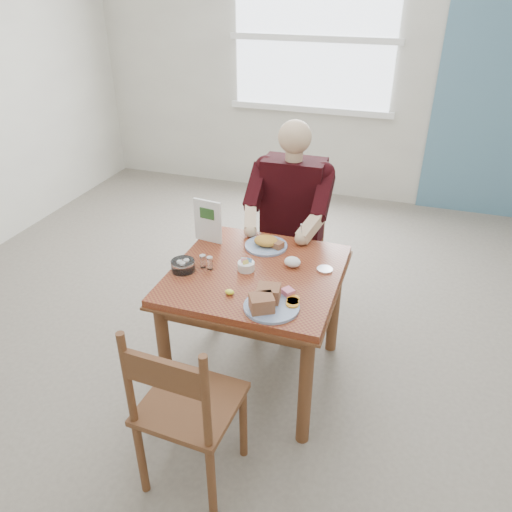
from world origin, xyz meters
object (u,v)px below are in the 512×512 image
(table, at_px, (256,288))
(chair_near, at_px, (186,409))
(near_plate, at_px, (269,301))
(far_plate, at_px, (267,243))
(chair_far, at_px, (292,248))
(diner, at_px, (290,210))

(table, relative_size, chair_near, 0.97)
(chair_near, height_order, near_plate, chair_near)
(table, relative_size, near_plate, 2.57)
(near_plate, xyz_separation_m, far_plate, (-0.19, 0.58, -0.01))
(chair_near, bearing_deg, chair_far, 87.66)
(chair_far, relative_size, diner, 0.69)
(table, xyz_separation_m, chair_far, (0.00, 0.80, -0.16))
(near_plate, bearing_deg, chair_near, -115.24)
(diner, bearing_deg, far_plate, -93.14)
(chair_near, xyz_separation_m, far_plate, (0.04, 1.07, 0.30))
(chair_near, height_order, far_plate, chair_near)
(chair_far, bearing_deg, diner, -89.99)
(far_plate, bearing_deg, near_plate, -71.63)
(near_plate, bearing_deg, far_plate, 108.37)
(chair_near, distance_m, far_plate, 1.11)
(diner, bearing_deg, chair_far, 90.01)
(chair_far, relative_size, near_plate, 2.66)
(near_plate, height_order, far_plate, near_plate)
(table, distance_m, diner, 0.73)
(diner, distance_m, near_plate, 1.02)
(chair_far, height_order, near_plate, chair_far)
(table, xyz_separation_m, chair_near, (-0.07, -0.79, -0.16))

